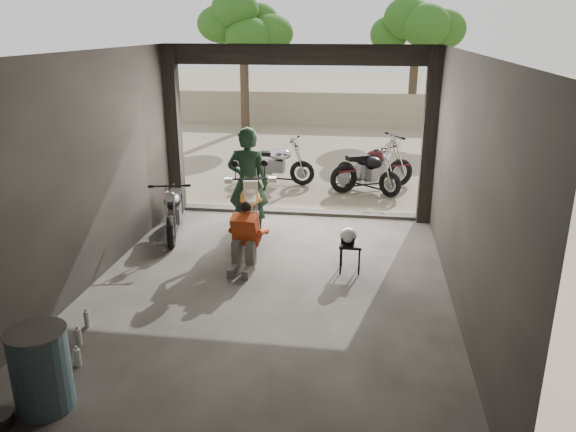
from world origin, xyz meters
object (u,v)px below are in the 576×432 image
(outside_bike_b, at_px, (373,163))
(outside_bike_c, at_px, (368,168))
(rider, at_px, (248,183))
(left_bike, at_px, (174,207))
(stool, at_px, (351,248))
(outside_bike_a, at_px, (275,160))
(helmet, at_px, (348,236))
(mechanic, at_px, (244,240))
(oil_drum, at_px, (41,371))
(main_bike, at_px, (250,204))
(sign_post, at_px, (490,111))

(outside_bike_b, xyz_separation_m, outside_bike_c, (-0.11, -0.13, -0.07))
(outside_bike_c, xyz_separation_m, rider, (-2.02, -3.14, 0.43))
(left_bike, xyz_separation_m, outside_bike_b, (3.43, 3.41, 0.09))
(rider, distance_m, stool, 2.29)
(outside_bike_a, relative_size, rider, 0.84)
(outside_bike_c, height_order, rider, rider)
(left_bike, height_order, stool, left_bike)
(helmet, bearing_deg, mechanic, -158.42)
(outside_bike_c, distance_m, oil_drum, 8.56)
(left_bike, bearing_deg, mechanic, -55.17)
(main_bike, distance_m, outside_bike_a, 3.61)
(mechanic, xyz_separation_m, stool, (1.57, 0.21, -0.12))
(main_bike, distance_m, outside_bike_b, 3.98)
(main_bike, relative_size, left_bike, 1.22)
(outside_bike_c, bearing_deg, main_bike, -171.83)
(outside_bike_a, bearing_deg, main_bike, -170.41)
(outside_bike_b, relative_size, helmet, 6.80)
(helmet, bearing_deg, stool, 6.56)
(main_bike, relative_size, sign_post, 0.69)
(outside_bike_a, distance_m, outside_bike_c, 2.16)
(outside_bike_b, height_order, oil_drum, outside_bike_b)
(main_bike, relative_size, mechanic, 1.86)
(oil_drum, bearing_deg, outside_bike_b, 69.25)
(mechanic, bearing_deg, stool, 12.53)
(helmet, bearing_deg, rider, 157.95)
(main_bike, distance_m, sign_post, 5.46)
(mechanic, relative_size, oil_drum, 1.21)
(outside_bike_a, relative_size, helmet, 6.15)
(outside_bike_b, relative_size, mechanic, 1.78)
(stool, bearing_deg, outside_bike_b, 85.98)
(rider, relative_size, sign_post, 0.71)
(main_bike, height_order, outside_bike_b, main_bike)
(outside_bike_b, bearing_deg, stool, 146.59)
(outside_bike_b, distance_m, outside_bike_c, 0.19)
(stool, relative_size, sign_post, 0.17)
(mechanic, bearing_deg, rider, 104.08)
(oil_drum, height_order, sign_post, sign_post)
(outside_bike_a, height_order, mechanic, outside_bike_a)
(outside_bike_c, height_order, mechanic, outside_bike_c)
(main_bike, relative_size, stool, 4.13)
(outside_bike_b, height_order, mechanic, outside_bike_b)
(left_bike, distance_m, helmet, 3.27)
(rider, bearing_deg, left_bike, 5.12)
(left_bike, bearing_deg, outside_bike_c, 30.66)
(stool, bearing_deg, sign_post, 57.78)
(left_bike, relative_size, sign_post, 0.57)
(main_bike, xyz_separation_m, mechanic, (0.18, -1.36, -0.12))
(outside_bike_a, xyz_separation_m, sign_post, (4.55, -0.59, 1.31))
(oil_drum, distance_m, sign_post, 9.58)
(outside_bike_a, distance_m, helmet, 5.12)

